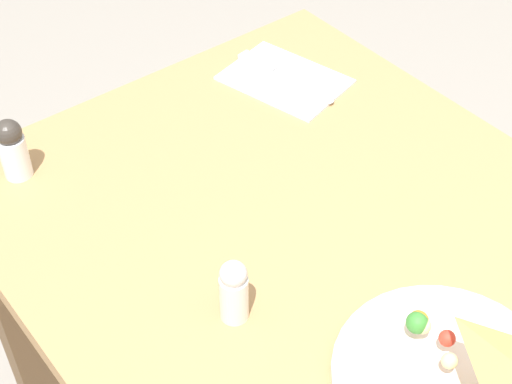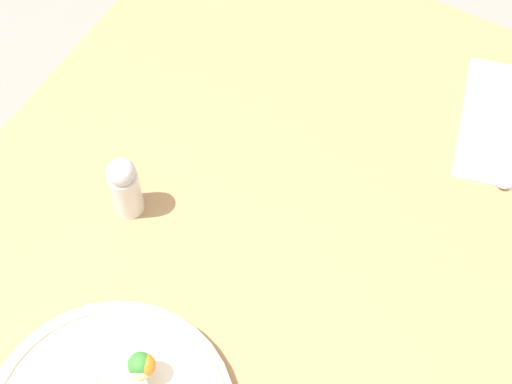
# 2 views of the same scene
# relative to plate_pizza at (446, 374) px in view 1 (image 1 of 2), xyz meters

# --- Properties ---
(plate_pizza) EXTENTS (0.22, 0.22, 0.05)m
(plate_pizza) POSITION_rel_plate_pizza_xyz_m (0.00, 0.00, 0.00)
(plate_pizza) COLOR silver
(plate_pizza) RESTS_ON dining_table
(napkin_folded) EXTENTS (0.19, 0.16, 0.00)m
(napkin_folded) POSITION_rel_plate_pizza_xyz_m (-0.49, 0.20, -0.01)
(napkin_folded) COLOR silver
(napkin_folded) RESTS_ON dining_table
(butter_knife) EXTENTS (0.18, 0.05, 0.01)m
(butter_knife) POSITION_rel_plate_pizza_xyz_m (-0.50, 0.20, -0.01)
(butter_knife) COLOR #B2B2B7
(butter_knife) RESTS_ON napkin_folded
(salt_shaker) EXTENTS (0.03, 0.03, 0.08)m
(salt_shaker) POSITION_rel_plate_pizza_xyz_m (-0.19, -0.11, 0.03)
(salt_shaker) COLOR silver
(salt_shaker) RESTS_ON dining_table
(pepper_shaker) EXTENTS (0.04, 0.04, 0.08)m
(pepper_shaker) POSITION_rel_plate_pizza_xyz_m (-0.54, -0.19, 0.03)
(pepper_shaker) COLOR white
(pepper_shaker) RESTS_ON dining_table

